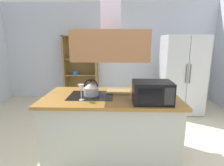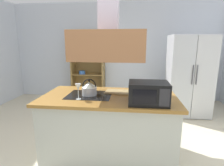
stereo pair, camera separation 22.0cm
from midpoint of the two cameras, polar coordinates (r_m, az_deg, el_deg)
name	(u,v)px [view 2 (the right image)]	position (r m, az deg, el deg)	size (l,w,h in m)	color
ground_plane	(96,157)	(2.80, -2.78, -22.49)	(7.80, 7.80, 0.00)	beige
wall_back	(116,52)	(5.27, 2.46, 9.84)	(6.00, 0.12, 2.70)	silver
kitchen_island	(109,126)	(2.63, 1.55, -13.45)	(1.82, 0.95, 0.90)	#B0B5A8
range_hood	(109,35)	(2.36, 1.74, 14.80)	(0.90, 0.70, 1.31)	#98633C
refrigerator	(189,76)	(4.42, 24.39, 2.10)	(0.90, 0.77, 1.77)	silver
dish_cabinet	(88,71)	(5.23, -6.24, 3.70)	(0.92, 0.40, 1.80)	olive
kettle	(89,88)	(2.48, -4.68, -1.72)	(0.20, 0.20, 0.23)	#B7BCC2
cutting_board	(117,92)	(2.62, 4.11, -2.84)	(0.34, 0.24, 0.02)	tan
microwave	(148,93)	(2.19, 14.28, -3.10)	(0.46, 0.35, 0.26)	black
wine_glass_on_counter	(78,88)	(2.29, -7.97, -1.55)	(0.08, 0.08, 0.21)	silver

